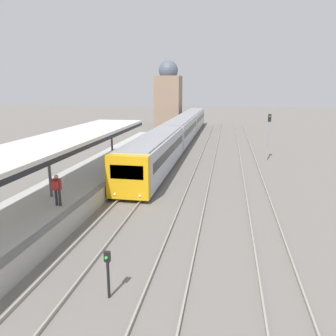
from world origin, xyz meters
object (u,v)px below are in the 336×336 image
train_near (180,130)px  person_on_platform (57,188)px  signal_post_near (108,269)px  signal_mast_far (269,131)px

train_near → person_on_platform: bearing=-95.6°
person_on_platform → signal_post_near: person_on_platform is taller
person_on_platform → signal_mast_far: signal_mast_far is taller
train_near → signal_mast_far: (9.83, -8.44, 1.15)m
train_near → signal_post_near: train_near is taller
train_near → signal_mast_far: bearing=-40.7°
signal_post_near → signal_mast_far: 24.73m
signal_post_near → train_near: bearing=93.8°
person_on_platform → signal_mast_far: 21.89m
signal_mast_far → person_on_platform: bearing=-124.7°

